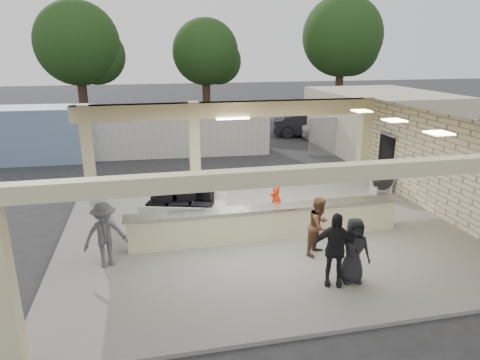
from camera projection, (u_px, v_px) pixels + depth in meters
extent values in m
plane|color=#262629|center=(263.00, 234.00, 13.20)|extent=(120.00, 120.00, 0.00)
cube|color=slate|center=(263.00, 232.00, 13.18)|extent=(12.00, 10.00, 0.10)
cube|color=beige|center=(265.00, 121.00, 12.16)|extent=(12.00, 10.00, 0.02)
cube|color=beige|center=(441.00, 168.00, 13.91)|extent=(0.02, 10.00, 3.50)
cube|color=black|center=(385.00, 162.00, 17.06)|extent=(0.10, 0.95, 2.10)
cube|color=beige|center=(232.00, 109.00, 16.68)|extent=(12.00, 0.50, 0.60)
cube|color=beige|center=(337.00, 173.00, 7.68)|extent=(12.00, 0.30, 0.30)
cube|color=beige|center=(88.00, 151.00, 15.96)|extent=(0.40, 0.40, 3.50)
cube|color=beige|center=(195.00, 146.00, 16.79)|extent=(0.40, 0.40, 3.50)
cube|color=beige|center=(364.00, 138.00, 18.34)|extent=(0.40, 0.40, 3.50)
cube|color=beige|center=(0.00, 284.00, 6.99)|extent=(0.40, 0.40, 3.50)
cube|color=white|center=(233.00, 119.00, 16.54)|extent=(1.30, 0.12, 0.06)
cube|color=#FFEABF|center=(362.00, 111.00, 14.35)|extent=(0.55, 0.55, 0.04)
cube|color=#FFEABF|center=(394.00, 120.00, 12.49)|extent=(0.55, 0.55, 0.04)
cube|color=#FFEABF|center=(439.00, 133.00, 10.62)|extent=(0.55, 0.55, 0.04)
cube|color=beige|center=(267.00, 224.00, 12.57)|extent=(8.00, 0.50, 0.90)
cube|color=#B7B7BC|center=(268.00, 208.00, 12.42)|extent=(8.20, 0.58, 0.06)
cube|color=silver|center=(184.00, 209.00, 13.29)|extent=(2.78, 2.12, 0.12)
cylinder|color=black|center=(149.00, 227.00, 12.96)|extent=(0.23, 0.41, 0.39)
cylinder|color=black|center=(158.00, 214.00, 13.99)|extent=(0.23, 0.41, 0.39)
cylinder|color=black|center=(214.00, 229.00, 12.82)|extent=(0.23, 0.41, 0.39)
cylinder|color=black|center=(218.00, 216.00, 13.85)|extent=(0.23, 0.41, 0.39)
cube|color=silver|center=(188.00, 196.00, 13.93)|extent=(2.38, 0.75, 0.30)
cube|color=silver|center=(179.00, 212.00, 12.53)|extent=(2.38, 0.75, 0.30)
cube|color=black|center=(157.00, 206.00, 13.01)|extent=(0.65, 0.52, 0.26)
cube|color=black|center=(179.00, 207.00, 12.96)|extent=(0.65, 0.52, 0.26)
cube|color=black|center=(201.00, 208.00, 12.91)|extent=(0.65, 0.52, 0.26)
cube|color=black|center=(161.00, 200.00, 13.57)|extent=(0.65, 0.52, 0.26)
cube|color=black|center=(183.00, 200.00, 13.52)|extent=(0.65, 0.52, 0.26)
cube|color=black|center=(204.00, 201.00, 13.47)|extent=(0.65, 0.52, 0.26)
cube|color=black|center=(163.00, 197.00, 13.01)|extent=(0.65, 0.52, 0.26)
cube|color=black|center=(187.00, 196.00, 13.15)|extent=(0.65, 0.52, 0.26)
cube|color=black|center=(204.00, 194.00, 13.30)|extent=(0.65, 0.52, 0.26)
cube|color=black|center=(173.00, 192.00, 13.46)|extent=(0.65, 0.52, 0.26)
cube|color=black|center=(177.00, 187.00, 13.09)|extent=(0.65, 0.52, 0.26)
cube|color=black|center=(197.00, 187.00, 13.14)|extent=(0.65, 0.52, 0.26)
cylinder|color=silver|center=(382.00, 179.00, 16.49)|extent=(0.96, 0.45, 0.93)
cylinder|color=black|center=(382.00, 179.00, 16.49)|extent=(0.87, 0.47, 0.82)
cube|color=silver|center=(373.00, 189.00, 16.55)|extent=(0.06, 0.51, 0.31)
cube|color=silver|center=(388.00, 188.00, 16.67)|extent=(0.06, 0.51, 0.31)
imported|color=red|center=(276.00, 198.00, 13.57)|extent=(0.55, 0.69, 1.66)
imported|color=brown|center=(319.00, 226.00, 11.51)|extent=(0.82, 0.77, 1.62)
imported|color=black|center=(334.00, 249.00, 9.97)|extent=(1.12, 0.72, 1.80)
imported|color=#47474C|center=(105.00, 235.00, 10.83)|extent=(1.18, 0.74, 1.73)
imported|color=black|center=(353.00, 250.00, 10.11)|extent=(0.83, 0.42, 1.62)
imported|color=silver|center=(339.00, 128.00, 26.98)|extent=(5.04, 3.42, 1.31)
imported|color=silver|center=(376.00, 127.00, 27.38)|extent=(4.38, 3.20, 1.30)
imported|color=black|center=(309.00, 125.00, 27.49)|extent=(4.85, 2.87, 1.53)
cube|color=silver|center=(158.00, 131.00, 22.86)|extent=(11.82, 3.00, 2.54)
cylinder|color=gray|center=(310.00, 138.00, 22.33)|extent=(0.06, 0.06, 2.00)
cylinder|color=gray|center=(345.00, 136.00, 22.74)|extent=(0.06, 0.06, 2.00)
cylinder|color=gray|center=(379.00, 135.00, 23.15)|extent=(0.06, 0.06, 2.00)
cylinder|color=gray|center=(412.00, 133.00, 23.56)|extent=(0.06, 0.06, 2.00)
cylinder|color=gray|center=(444.00, 132.00, 23.97)|extent=(0.06, 0.06, 2.00)
cylinder|color=gray|center=(475.00, 130.00, 24.38)|extent=(0.06, 0.06, 2.00)
cube|color=gray|center=(412.00, 133.00, 23.56)|extent=(12.00, 0.02, 2.00)
cylinder|color=gray|center=(414.00, 115.00, 23.27)|extent=(12.00, 0.05, 0.05)
cylinder|color=#382619|center=(83.00, 92.00, 33.28)|extent=(0.70, 0.70, 4.50)
sphere|color=black|center=(77.00, 43.00, 32.22)|extent=(6.30, 6.30, 6.30)
sphere|color=black|center=(96.00, 55.00, 33.29)|extent=(4.50, 4.50, 4.50)
cylinder|color=#382619|center=(206.00, 90.00, 37.28)|extent=(0.70, 0.70, 4.00)
sphere|color=black|center=(205.00, 52.00, 36.33)|extent=(5.60, 5.60, 5.60)
sphere|color=black|center=(218.00, 61.00, 37.38)|extent=(4.00, 4.00, 4.00)
cylinder|color=#382619|center=(339.00, 83.00, 38.67)|extent=(0.70, 0.70, 5.00)
sphere|color=black|center=(342.00, 36.00, 37.48)|extent=(7.00, 7.00, 7.00)
sphere|color=black|center=(351.00, 48.00, 38.59)|extent=(5.00, 5.00, 5.00)
cube|color=beige|center=(379.00, 121.00, 24.01)|extent=(6.00, 8.00, 3.20)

